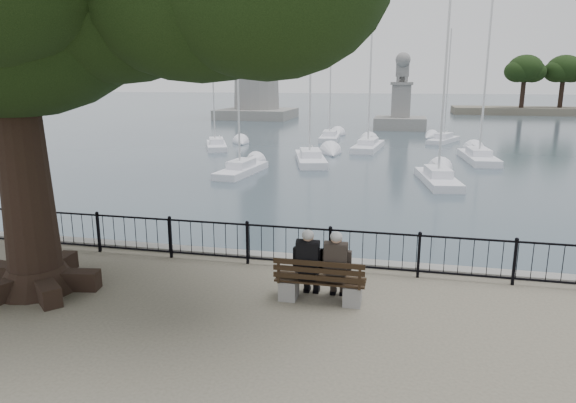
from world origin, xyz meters
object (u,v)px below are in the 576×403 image
(bench, at_px, (320,286))
(person_right, at_px, (336,269))
(person_left, at_px, (309,266))
(lighthouse, at_px, (256,23))
(lion_monument, at_px, (401,110))

(bench, relative_size, person_right, 1.19)
(person_left, xyz_separation_m, lighthouse, (-18.81, 61.18, 11.23))
(lighthouse, bearing_deg, person_left, -72.91)
(bench, height_order, lion_monument, lion_monument)
(bench, distance_m, person_left, 0.45)
(bench, distance_m, person_right, 0.49)
(lighthouse, relative_size, lion_monument, 3.70)
(person_right, bearing_deg, lighthouse, 107.57)
(bench, xyz_separation_m, lion_monument, (0.94, 49.23, 0.72))
(person_left, relative_size, lighthouse, 0.05)
(bench, height_order, lighthouse, lighthouse)
(lighthouse, xyz_separation_m, lion_monument, (20.00, -12.06, -10.87))
(bench, bearing_deg, person_left, 157.26)
(person_left, relative_size, lion_monument, 0.18)
(person_right, bearing_deg, bench, -161.58)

